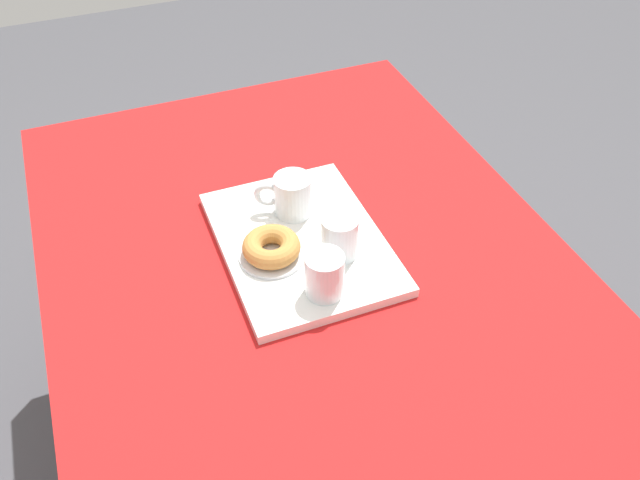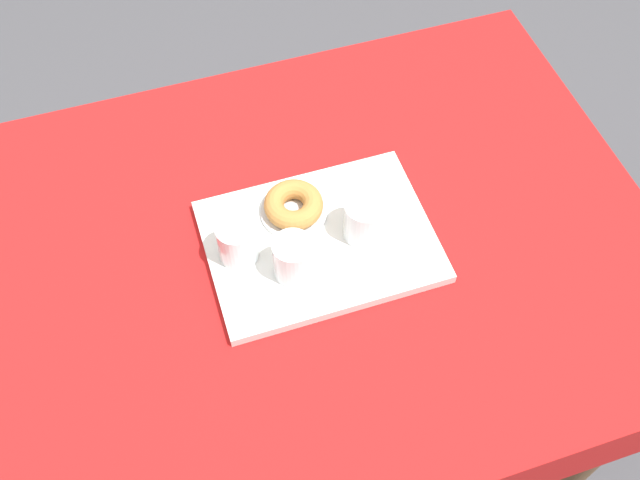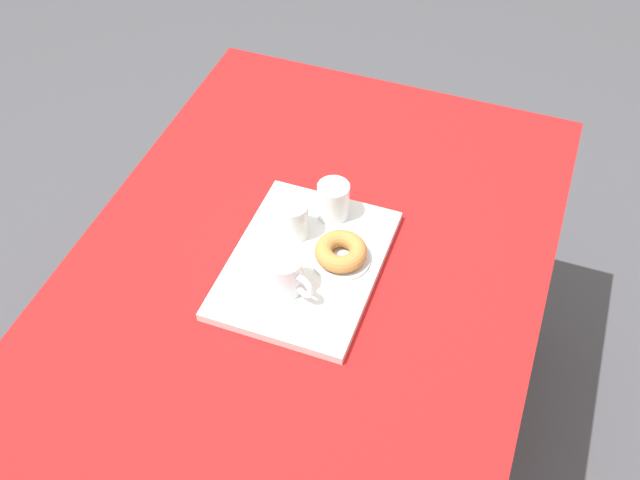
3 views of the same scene
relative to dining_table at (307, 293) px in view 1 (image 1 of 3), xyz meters
name	(u,v)px [view 1 (image 1 of 3)]	position (x,y,z in m)	size (l,w,h in m)	color
ground_plane	(310,457)	(0.00, 0.00, -0.63)	(6.00, 6.00, 0.00)	#47474C
dining_table	(307,293)	(0.00, 0.00, 0.00)	(1.27, 0.94, 0.74)	red
serving_tray	(301,242)	(0.03, 0.00, 0.11)	(0.39, 0.29, 0.02)	white
tea_mug_left	(292,196)	(0.11, -0.01, 0.16)	(0.07, 0.11, 0.08)	white
water_glass_near	(340,238)	(-0.04, -0.05, 0.16)	(0.07, 0.07, 0.08)	white
water_glass_far	(325,276)	(-0.12, 0.01, 0.16)	(0.07, 0.07, 0.08)	white
donut_plate_left	(273,257)	(0.00, 0.07, 0.13)	(0.12, 0.12, 0.01)	silver
sugar_donut_left	(272,248)	(0.00, 0.07, 0.15)	(0.11, 0.11, 0.04)	#BC7F3D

